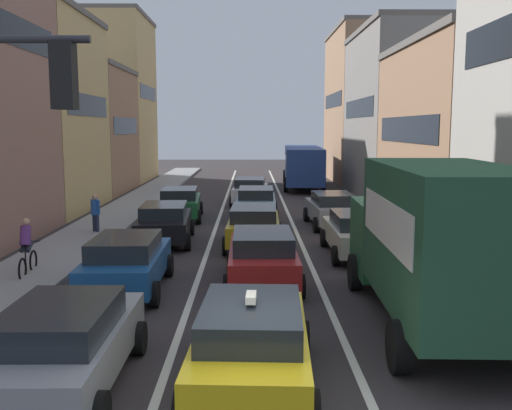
{
  "coord_description": "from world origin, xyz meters",
  "views": [
    {
      "loc": [
        -0.19,
        -8.09,
        4.3
      ],
      "look_at": [
        0.0,
        12.0,
        1.6
      ],
      "focal_mm": 40.5,
      "sensor_mm": 36.0,
      "label": 1
    }
  ],
  "objects_px": {
    "wagon_left_lane_second": "(127,262)",
    "cyclist_on_sidewalk": "(27,248)",
    "sedan_left_lane_front": "(64,344)",
    "sedan_centre_lane_fifth": "(250,190)",
    "bus_mid_queue_primary": "(303,163)",
    "removalist_box_truck": "(434,238)",
    "hatchback_centre_lane_third": "(254,225)",
    "sedan_centre_lane_second": "(263,256)",
    "pedestrian_mid_sidewalk": "(95,212)",
    "sedan_left_lane_third": "(165,222)",
    "wagon_right_lane_far": "(332,208)",
    "sedan_left_lane_fourth": "(180,202)",
    "coupe_centre_lane_fourth": "(256,202)",
    "sedan_right_lane_behind_truck": "(357,232)",
    "taxi_centre_lane_front": "(252,342)"
  },
  "relations": [
    {
      "from": "sedan_centre_lane_fifth",
      "to": "sedan_right_lane_behind_truck",
      "type": "bearing_deg",
      "value": -161.2
    },
    {
      "from": "sedan_left_lane_front",
      "to": "wagon_right_lane_far",
      "type": "distance_m",
      "value": 17.16
    },
    {
      "from": "sedan_centre_lane_fifth",
      "to": "sedan_right_lane_behind_truck",
      "type": "xyz_separation_m",
      "value": [
        3.59,
        -13.22,
        0.0
      ]
    },
    {
      "from": "removalist_box_truck",
      "to": "sedan_left_lane_front",
      "type": "height_order",
      "value": "removalist_box_truck"
    },
    {
      "from": "bus_mid_queue_primary",
      "to": "cyclist_on_sidewalk",
      "type": "distance_m",
      "value": 27.27
    },
    {
      "from": "taxi_centre_lane_front",
      "to": "bus_mid_queue_primary",
      "type": "xyz_separation_m",
      "value": [
        3.77,
        32.48,
        0.96
      ]
    },
    {
      "from": "sedan_left_lane_fourth",
      "to": "sedan_centre_lane_fifth",
      "type": "bearing_deg",
      "value": -35.19
    },
    {
      "from": "sedan_left_lane_fourth",
      "to": "sedan_right_lane_behind_truck",
      "type": "bearing_deg",
      "value": -141.95
    },
    {
      "from": "sedan_centre_lane_second",
      "to": "pedestrian_mid_sidewalk",
      "type": "bearing_deg",
      "value": 41.02
    },
    {
      "from": "removalist_box_truck",
      "to": "hatchback_centre_lane_third",
      "type": "distance_m",
      "value": 9.49
    },
    {
      "from": "taxi_centre_lane_front",
      "to": "bus_mid_queue_primary",
      "type": "bearing_deg",
      "value": -3.88
    },
    {
      "from": "wagon_left_lane_second",
      "to": "cyclist_on_sidewalk",
      "type": "distance_m",
      "value": 3.5
    },
    {
      "from": "sedan_left_lane_third",
      "to": "sedan_left_lane_fourth",
      "type": "bearing_deg",
      "value": -2.04
    },
    {
      "from": "hatchback_centre_lane_third",
      "to": "sedan_centre_lane_fifth",
      "type": "height_order",
      "value": "same"
    },
    {
      "from": "sedan_left_lane_front",
      "to": "wagon_right_lane_far",
      "type": "bearing_deg",
      "value": -22.61
    },
    {
      "from": "taxi_centre_lane_front",
      "to": "wagon_left_lane_second",
      "type": "height_order",
      "value": "taxi_centre_lane_front"
    },
    {
      "from": "pedestrian_mid_sidewalk",
      "to": "sedan_centre_lane_second",
      "type": "bearing_deg",
      "value": 80.92
    },
    {
      "from": "sedan_left_lane_front",
      "to": "sedan_left_lane_fourth",
      "type": "height_order",
      "value": "same"
    },
    {
      "from": "taxi_centre_lane_front",
      "to": "sedan_centre_lane_second",
      "type": "distance_m",
      "value": 6.44
    },
    {
      "from": "wagon_left_lane_second",
      "to": "bus_mid_queue_primary",
      "type": "bearing_deg",
      "value": -15.82
    },
    {
      "from": "sedan_right_lane_behind_truck",
      "to": "cyclist_on_sidewalk",
      "type": "distance_m",
      "value": 10.4
    },
    {
      "from": "bus_mid_queue_primary",
      "to": "cyclist_on_sidewalk",
      "type": "relative_size",
      "value": 6.14
    },
    {
      "from": "removalist_box_truck",
      "to": "sedan_centre_lane_fifth",
      "type": "bearing_deg",
      "value": 12.75
    },
    {
      "from": "taxi_centre_lane_front",
      "to": "sedan_centre_lane_second",
      "type": "height_order",
      "value": "taxi_centre_lane_front"
    },
    {
      "from": "wagon_left_lane_second",
      "to": "cyclist_on_sidewalk",
      "type": "xyz_separation_m",
      "value": [
        -3.18,
        1.45,
        0.05
      ]
    },
    {
      "from": "coupe_centre_lane_fourth",
      "to": "sedan_centre_lane_fifth",
      "type": "relative_size",
      "value": 0.98
    },
    {
      "from": "removalist_box_truck",
      "to": "cyclist_on_sidewalk",
      "type": "bearing_deg",
      "value": 69.02
    },
    {
      "from": "hatchback_centre_lane_third",
      "to": "sedan_left_lane_fourth",
      "type": "distance_m",
      "value": 7.25
    },
    {
      "from": "removalist_box_truck",
      "to": "sedan_left_lane_front",
      "type": "xyz_separation_m",
      "value": [
        -6.94,
        -2.92,
        -1.18
      ]
    },
    {
      "from": "hatchback_centre_lane_third",
      "to": "wagon_right_lane_far",
      "type": "bearing_deg",
      "value": -37.33
    },
    {
      "from": "sedan_left_lane_fourth",
      "to": "wagon_right_lane_far",
      "type": "bearing_deg",
      "value": -110.0
    },
    {
      "from": "sedan_left_lane_fourth",
      "to": "wagon_right_lane_far",
      "type": "distance_m",
      "value": 7.21
    },
    {
      "from": "sedan_left_lane_front",
      "to": "pedestrian_mid_sidewalk",
      "type": "distance_m",
      "value": 14.31
    },
    {
      "from": "pedestrian_mid_sidewalk",
      "to": "sedan_centre_lane_fifth",
      "type": "bearing_deg",
      "value": -174.37
    },
    {
      "from": "hatchback_centre_lane_third",
      "to": "sedan_right_lane_behind_truck",
      "type": "height_order",
      "value": "same"
    },
    {
      "from": "wagon_left_lane_second",
      "to": "wagon_right_lane_far",
      "type": "distance_m",
      "value": 12.12
    },
    {
      "from": "bus_mid_queue_primary",
      "to": "sedan_left_lane_front",
      "type": "bearing_deg",
      "value": 171.0
    },
    {
      "from": "wagon_left_lane_second",
      "to": "hatchback_centre_lane_third",
      "type": "height_order",
      "value": "same"
    },
    {
      "from": "sedan_centre_lane_second",
      "to": "sedan_right_lane_behind_truck",
      "type": "xyz_separation_m",
      "value": [
        3.26,
        3.53,
        0.0
      ]
    },
    {
      "from": "wagon_left_lane_second",
      "to": "removalist_box_truck",
      "type": "bearing_deg",
      "value": -113.17
    },
    {
      "from": "removalist_box_truck",
      "to": "sedan_right_lane_behind_truck",
      "type": "distance_m",
      "value": 7.2
    },
    {
      "from": "hatchback_centre_lane_third",
      "to": "sedan_left_lane_third",
      "type": "height_order",
      "value": "same"
    },
    {
      "from": "sedan_left_lane_front",
      "to": "hatchback_centre_lane_third",
      "type": "relative_size",
      "value": 0.99
    },
    {
      "from": "sedan_left_lane_fourth",
      "to": "sedan_right_lane_behind_truck",
      "type": "distance_m",
      "value": 10.5
    },
    {
      "from": "sedan_left_lane_front",
      "to": "sedan_centre_lane_fifth",
      "type": "xyz_separation_m",
      "value": [
        3.05,
        23.24,
        0.0
      ]
    },
    {
      "from": "taxi_centre_lane_front",
      "to": "sedan_left_lane_fourth",
      "type": "height_order",
      "value": "taxi_centre_lane_front"
    },
    {
      "from": "sedan_left_lane_fourth",
      "to": "pedestrian_mid_sidewalk",
      "type": "height_order",
      "value": "pedestrian_mid_sidewalk"
    },
    {
      "from": "sedan_centre_lane_second",
      "to": "wagon_left_lane_second",
      "type": "height_order",
      "value": "same"
    },
    {
      "from": "sedan_left_lane_third",
      "to": "sedan_right_lane_behind_truck",
      "type": "height_order",
      "value": "same"
    },
    {
      "from": "hatchback_centre_lane_third",
      "to": "bus_mid_queue_primary",
      "type": "distance_m",
      "value": 21.33
    }
  ]
}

